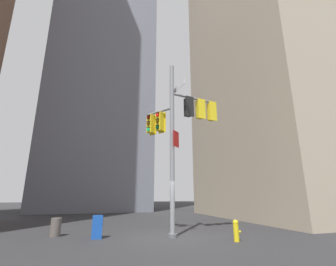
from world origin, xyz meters
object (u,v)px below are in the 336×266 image
at_px(fire_hydrant, 236,230).
at_px(newspaper_box, 97,227).
at_px(trash_bin, 56,227).
at_px(signal_pole_assembly, 179,126).

height_order(fire_hydrant, newspaper_box, newspaper_box).
bearing_deg(trash_bin, newspaper_box, -31.30).
bearing_deg(newspaper_box, fire_hydrant, -23.54).
height_order(newspaper_box, trash_bin, newspaper_box).
bearing_deg(fire_hydrant, signal_pole_assembly, 130.85).
bearing_deg(newspaper_box, trash_bin, 148.70).
height_order(signal_pole_assembly, fire_hydrant, signal_pole_assembly).
relative_size(signal_pole_assembly, fire_hydrant, 10.13).
distance_m(signal_pole_assembly, fire_hydrant, 5.64).
xyz_separation_m(newspaper_box, trash_bin, (-1.83, 1.12, -0.08)).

